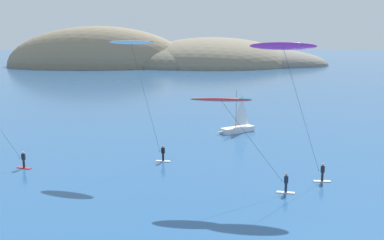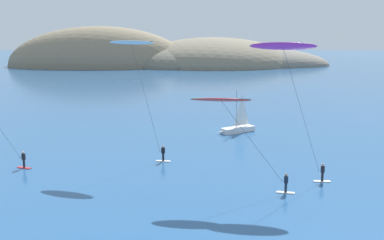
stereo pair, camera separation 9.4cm
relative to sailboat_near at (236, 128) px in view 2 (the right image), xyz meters
name	(u,v)px [view 2 (the right image)]	position (x,y,z in m)	size (l,w,h in m)	color
headland_island	(177,65)	(-13.11, 117.60, -0.64)	(118.44, 50.07, 28.87)	#7A705B
sailboat_near	(236,128)	(0.00, 0.00, 0.00)	(5.48, 4.10, 5.70)	white
kitesurfer_white	(134,54)	(-11.53, -13.31, 10.37)	(6.54, 2.74, 12.46)	silver
kitesurfer_magenta	(286,56)	(2.59, -20.25, 10.54)	(7.54, 2.15, 12.49)	silver
kitesurfer_red	(227,108)	(-2.66, -23.38, 6.50)	(8.86, 1.77, 8.09)	silver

